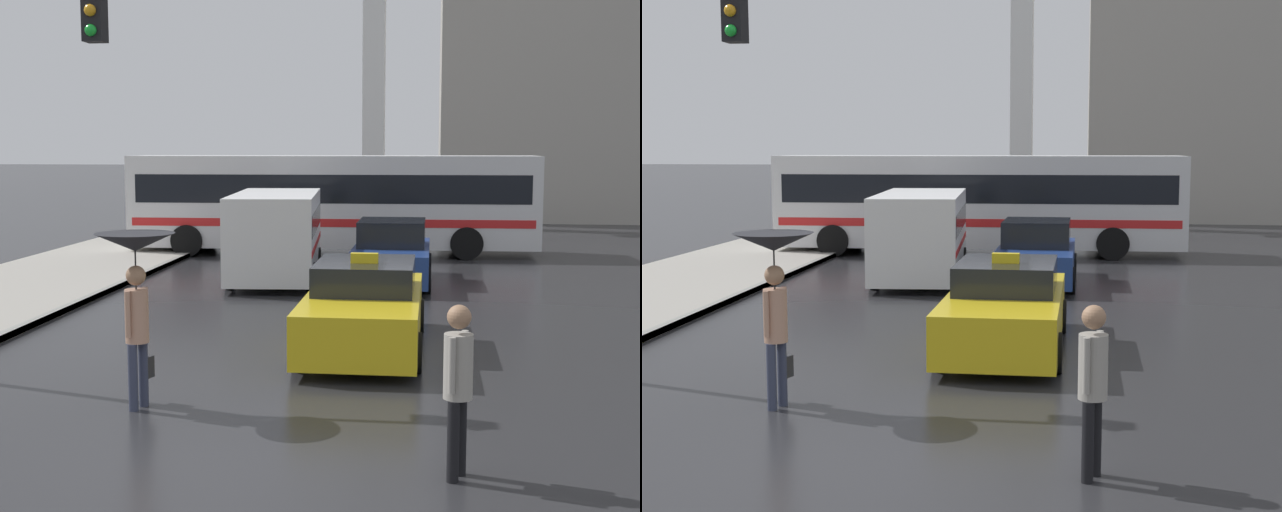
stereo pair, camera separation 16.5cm
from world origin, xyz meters
TOP-DOWN VIEW (x-y plane):
  - ground_plane at (0.00, 0.00)m, footprint 300.00×300.00m
  - taxi at (1.22, 6.45)m, footprint 1.91×4.56m
  - sedan_red at (1.33, 13.55)m, footprint 1.91×4.29m
  - ambulance_van at (-1.55, 13.84)m, footprint 2.46×5.35m
  - city_bus at (-0.74, 19.37)m, footprint 12.38×3.00m
  - pedestrian_with_umbrella at (-1.35, 2.76)m, footprint 1.00×1.00m
  - pedestrian_man at (2.57, 0.84)m, footprint 0.37×0.44m

SIDE VIEW (x-z plane):
  - ground_plane at x=0.00m, z-range 0.00..0.00m
  - taxi at x=1.22m, z-range -0.12..1.46m
  - sedan_red at x=1.33m, z-range -0.07..1.45m
  - pedestrian_man at x=2.57m, z-range 0.16..1.92m
  - ambulance_van at x=-1.55m, z-range 0.12..2.27m
  - city_bus at x=-0.74m, z-range 0.17..3.18m
  - pedestrian_with_umbrella at x=-1.35m, z-range 0.66..2.88m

